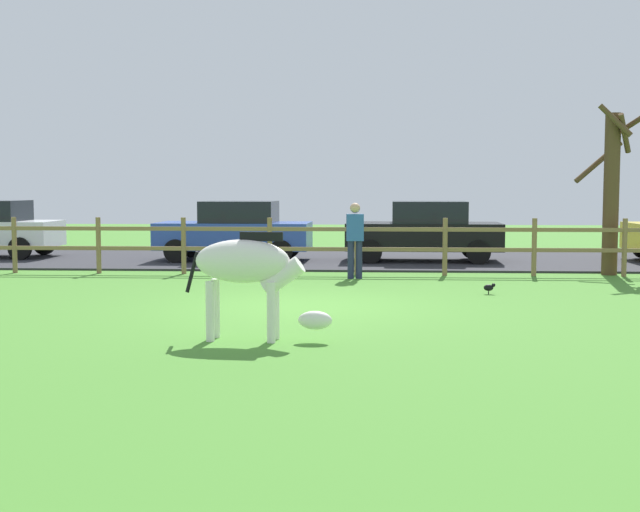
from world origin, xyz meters
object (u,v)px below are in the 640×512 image
(parked_car_blue, at_px, (235,230))
(zebra, at_px, (249,269))
(crow_on_grass, at_px, (489,287))
(bare_tree, at_px, (611,188))
(parked_car_black, at_px, (424,231))
(visitor_near_fence, at_px, (355,237))

(parked_car_blue, bearing_deg, zebra, -80.09)
(zebra, distance_m, crow_on_grass, 6.24)
(zebra, relative_size, parked_car_blue, 0.48)
(bare_tree, distance_m, zebra, 11.08)
(crow_on_grass, bearing_deg, parked_car_blue, 132.38)
(zebra, relative_size, crow_on_grass, 9.01)
(parked_car_black, xyz_separation_m, parked_car_blue, (-4.96, -0.06, 0.00))
(parked_car_blue, bearing_deg, bare_tree, -16.49)
(parked_car_blue, xyz_separation_m, visitor_near_fence, (3.21, -3.79, 0.06))
(zebra, xyz_separation_m, visitor_near_fence, (1.25, 7.40, -0.02))
(bare_tree, xyz_separation_m, crow_on_grass, (-3.21, -3.64, -1.84))
(bare_tree, bearing_deg, visitor_near_fence, -168.81)
(zebra, relative_size, visitor_near_fence, 1.18)
(bare_tree, xyz_separation_m, visitor_near_fence, (-5.74, -1.14, -1.06))
(parked_car_blue, bearing_deg, parked_car_black, 0.65)
(bare_tree, relative_size, zebra, 1.97)
(crow_on_grass, relative_size, parked_car_blue, 0.05)
(zebra, height_order, crow_on_grass, zebra)
(crow_on_grass, distance_m, visitor_near_fence, 3.64)
(crow_on_grass, xyz_separation_m, visitor_near_fence, (-2.53, 2.50, 0.78))
(parked_car_blue, bearing_deg, crow_on_grass, -47.62)
(bare_tree, bearing_deg, parked_car_blue, 163.51)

